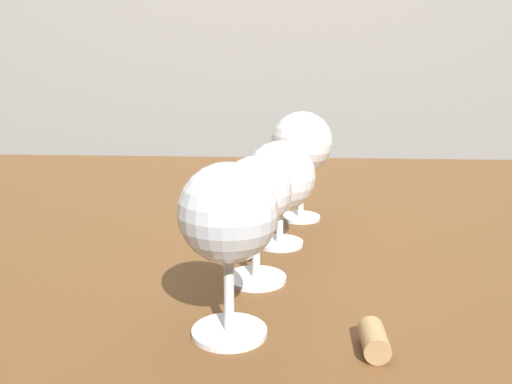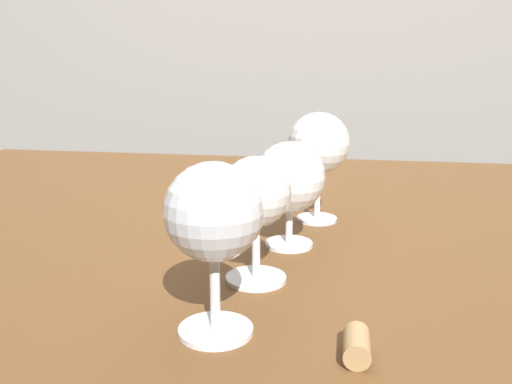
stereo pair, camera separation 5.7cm
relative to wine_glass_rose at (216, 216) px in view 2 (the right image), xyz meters
The scene contains 6 objects.
dining_table 0.42m from the wine_glass_rose, 90.28° to the left, with size 1.53×0.98×0.76m.
wine_glass_rose is the anchor object (origin of this frame).
wine_glass_port 0.12m from the wine_glass_rose, 83.22° to the left, with size 0.07×0.07×0.14m.
wine_glass_amber 0.24m from the wine_glass_rose, 81.01° to the left, with size 0.09×0.09×0.13m.
wine_glass_merlot 0.36m from the wine_glass_rose, 79.40° to the left, with size 0.09×0.09×0.16m.
cork 0.15m from the wine_glass_rose, 10.56° to the right, with size 0.02×0.02×0.04m, color tan.
Camera 2 is at (0.11, -0.81, 1.00)m, focal length 38.86 mm.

